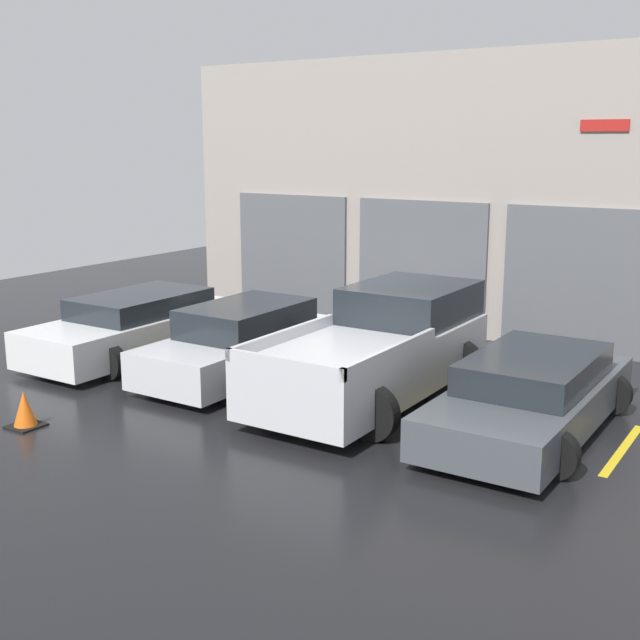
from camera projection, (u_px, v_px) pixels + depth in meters
ground_plane at (360, 362)px, 15.42m from camera, size 28.00×28.00×0.00m
shophouse_building at (437, 199)px, 17.48m from camera, size 12.80×0.68×5.98m
pickup_truck at (380, 349)px, 13.18m from camera, size 2.55×5.01×1.73m
sedan_white at (138, 326)px, 15.81m from camera, size 2.21×4.73×1.23m
sedan_side at (244, 342)px, 14.41m from camera, size 2.15×4.28×1.31m
van_right at (532, 395)px, 11.64m from camera, size 2.22×4.71×1.15m
parking_stripe_far_left at (93, 346)px, 16.62m from camera, size 0.12×2.20×0.01m
parking_stripe_left at (189, 365)px, 15.22m from camera, size 0.12×2.20×0.01m
parking_stripe_centre at (304, 387)px, 13.83m from camera, size 0.12×2.20×0.01m
parking_stripe_right at (446, 415)px, 12.43m from camera, size 0.12×2.20×0.01m
parking_stripe_far_right at (623, 449)px, 11.03m from camera, size 0.12×2.20×0.01m
traffic_cone at (25, 411)px, 11.86m from camera, size 0.47×0.47×0.55m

